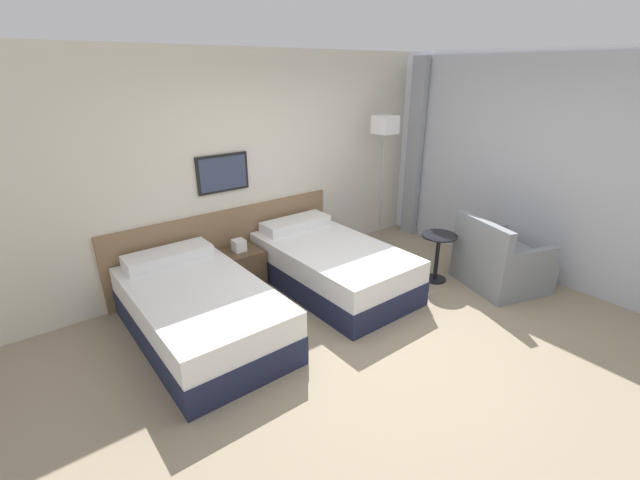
{
  "coord_description": "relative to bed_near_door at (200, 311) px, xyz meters",
  "views": [
    {
      "loc": [
        -2.69,
        -2.4,
        2.48
      ],
      "look_at": [
        0.05,
        1.09,
        0.69
      ],
      "focal_mm": 24.0,
      "sensor_mm": 36.0,
      "label": 1
    }
  ],
  "objects": [
    {
      "name": "ground_plane",
      "position": [
        1.38,
        -1.16,
        -0.28
      ],
      "size": [
        16.0,
        16.0,
        0.0
      ],
      "primitive_type": "plane",
      "color": "gray"
    },
    {
      "name": "wall_headboard",
      "position": [
        1.35,
        1.04,
        1.02
      ],
      "size": [
        10.0,
        0.1,
        2.7
      ],
      "color": "beige",
      "rests_on": "ground_plane"
    },
    {
      "name": "wall_window",
      "position": [
        3.94,
        -1.21,
        1.06
      ],
      "size": [
        0.21,
        4.68,
        2.7
      ],
      "color": "white",
      "rests_on": "ground_plane"
    },
    {
      "name": "bed_near_door",
      "position": [
        0.0,
        0.0,
        0.0
      ],
      "size": [
        1.13,
        1.98,
        0.67
      ],
      "color": "#1E233D",
      "rests_on": "ground_plane"
    },
    {
      "name": "bed_near_window",
      "position": [
        1.67,
        0.0,
        0.0
      ],
      "size": [
        1.13,
        1.98,
        0.67
      ],
      "color": "#1E233D",
      "rests_on": "ground_plane"
    },
    {
      "name": "nightstand",
      "position": [
        0.83,
        0.73,
        -0.05
      ],
      "size": [
        0.5,
        0.42,
        0.59
      ],
      "color": "brown",
      "rests_on": "ground_plane"
    },
    {
      "name": "floor_lamp",
      "position": [
        3.07,
        0.58,
        1.36
      ],
      "size": [
        0.28,
        0.28,
        1.88
      ],
      "color": "#9E9993",
      "rests_on": "ground_plane"
    },
    {
      "name": "side_table",
      "position": [
        2.81,
        -0.67,
        0.14
      ],
      "size": [
        0.43,
        0.43,
        0.6
      ],
      "color": "black",
      "rests_on": "ground_plane"
    },
    {
      "name": "armchair",
      "position": [
        3.29,
        -1.23,
        0.0
      ],
      "size": [
        1.05,
        1.1,
        0.87
      ],
      "rotation": [
        0.0,
        0.0,
        1.26
      ],
      "color": "gray",
      "rests_on": "ground_plane"
    }
  ]
}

